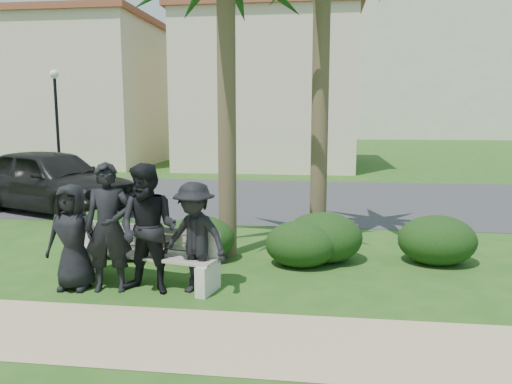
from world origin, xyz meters
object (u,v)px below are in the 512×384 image
car_a (51,180)px  man_d (195,238)px  park_bench (143,259)px  man_c (148,229)px  man_a (73,237)px  man_b (109,227)px  street_lamp (56,104)px

car_a → man_d: bearing=-114.0°
man_d → park_bench: bearing=-177.9°
man_c → man_d: size_ratio=1.16×
man_d → car_a: bearing=153.8°
man_a → man_b: man_b is taller
man_d → car_a: 7.53m
street_lamp → man_a: 14.45m
street_lamp → man_a: street_lamp is taller
park_bench → street_lamp: bearing=136.0°
man_c → car_a: (-4.60, 5.49, -0.09)m
man_a → man_b: 0.57m
man_a → man_d: 1.78m
street_lamp → man_c: size_ratio=2.32×
street_lamp → man_d: 15.33m
man_a → man_b: size_ratio=0.83×
street_lamp → man_b: 14.70m
man_a → car_a: car_a is taller
man_a → man_d: bearing=1.6°
park_bench → man_b: 0.75m
man_b → man_c: size_ratio=1.00×
man_a → car_a: size_ratio=0.32×
park_bench → car_a: size_ratio=0.50×
man_a → man_d: (1.78, 0.09, 0.02)m
man_a → man_b: (0.55, 0.00, 0.16)m
street_lamp → man_c: street_lamp is taller
man_b → man_d: man_b is taller
street_lamp → park_bench: (7.94, -12.06, -2.57)m
street_lamp → man_d: size_ratio=2.70×
park_bench → man_c: size_ratio=1.33×
street_lamp → man_b: street_lamp is taller
man_b → man_d: size_ratio=1.17×
man_b → park_bench: bearing=35.2°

